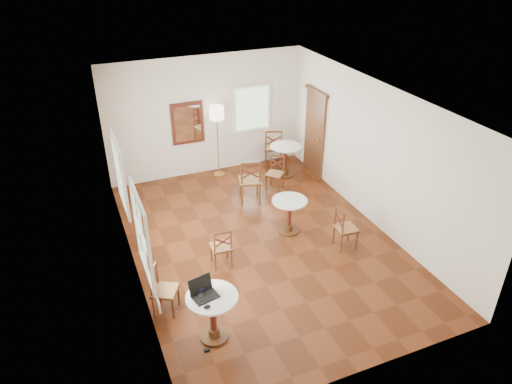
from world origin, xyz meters
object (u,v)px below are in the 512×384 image
cafe_table_mid (289,212)px  cafe_table_near (213,312)px  floor_lamp (217,118)px  laptop (203,291)px  chair_near_a (221,247)px  water_glass (201,297)px  chair_mid_a (250,180)px  chair_mid_b (345,228)px  mouse (207,307)px  navy_mug (201,290)px  power_adapter (207,350)px  chair_near_b (163,290)px  chair_back_b (275,173)px  cafe_table_back (285,157)px  chair_back_a (273,147)px

cafe_table_mid → cafe_table_near: bearing=-137.0°
floor_lamp → laptop: size_ratio=4.30×
chair_near_a → cafe_table_near: bearing=70.8°
cafe_table_near → water_glass: size_ratio=9.32×
chair_mid_a → chair_mid_b: (1.04, -2.40, -0.10)m
chair_near_a → mouse: bearing=69.5°
chair_near_a → navy_mug: size_ratio=7.98×
chair_near_a → water_glass: water_glass is taller
power_adapter → chair_near_b: bearing=108.6°
chair_mid_b → chair_back_b: size_ratio=1.05×
chair_back_b → mouse: size_ratio=8.05×
floor_lamp → cafe_table_near: bearing=-109.5°
chair_near_b → mouse: size_ratio=8.32×
floor_lamp → navy_mug: floor_lamp is taller
cafe_table_back → power_adapter: size_ratio=9.41×
chair_back_a → floor_lamp: (-1.52, 0.01, 1.03)m
chair_mid_a → chair_back_a: chair_mid_a is taller
navy_mug → chair_back_a: bearing=55.6°
chair_mid_a → water_glass: chair_mid_a is taller
chair_back_b → navy_mug: 4.91m
cafe_table_back → chair_back_b: size_ratio=0.98×
chair_back_b → cafe_table_near: bearing=-80.4°
navy_mug → water_glass: (-0.05, -0.13, 0.00)m
power_adapter → mouse: bearing=20.5°
chair_back_b → water_glass: water_glass is taller
chair_mid_b → cafe_table_near: bearing=116.9°
chair_mid_b → water_glass: (-3.29, -1.29, 0.43)m
chair_back_b → chair_near_b: bearing=-92.3°
chair_near_a → chair_mid_b: size_ratio=0.94×
cafe_table_near → laptop: laptop is taller
chair_mid_b → water_glass: water_glass is taller
chair_near_b → floor_lamp: (2.40, 4.35, 1.13)m
chair_mid_a → chair_back_a: bearing=-115.0°
cafe_table_near → chair_near_b: bearing=122.8°
cafe_table_near → water_glass: 0.39m
chair_near_a → chair_back_a: (2.66, 3.54, 0.12)m
laptop → cafe_table_near: bearing=-51.0°
chair_back_b → mouse: bearing=-80.3°
floor_lamp → water_glass: 5.63m
mouse → navy_mug: 0.34m
navy_mug → water_glass: size_ratio=1.17×
cafe_table_back → navy_mug: (-3.52, -4.41, 0.36)m
navy_mug → laptop: bearing=-79.9°
cafe_table_mid → water_glass: (-2.51, -2.18, 0.40)m
chair_mid_b → laptop: 3.48m
cafe_table_near → cafe_table_back: bearing=53.3°
water_glass → chair_near_a: bearing=62.5°
mouse → navy_mug: (0.02, 0.34, 0.02)m
cafe_table_mid → power_adapter: (-2.54, -2.41, -0.45)m
chair_near_b → mouse: 1.23m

